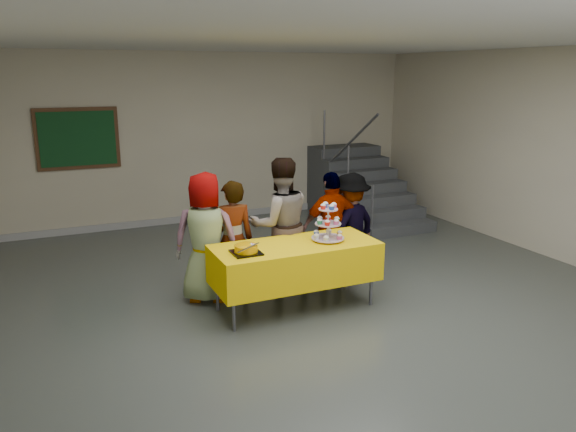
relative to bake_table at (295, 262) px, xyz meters
name	(u,v)px	position (x,y,z in m)	size (l,w,h in m)	color
room_shell	(344,127)	(0.20, -0.68, 1.57)	(10.00, 10.04, 3.02)	#4C514C
bake_table	(295,262)	(0.00, 0.00, 0.00)	(1.88, 0.78, 0.77)	#595960
cupcake_stand	(328,225)	(0.40, -0.02, 0.39)	(0.38, 0.38, 0.44)	silver
bear_cake	(246,248)	(-0.62, -0.09, 0.27)	(0.32, 0.36, 0.12)	black
schoolchild_a	(206,238)	(-0.86, 0.64, 0.22)	(0.76, 0.49, 1.55)	slate
schoolchild_b	(233,240)	(-0.54, 0.61, 0.16)	(0.52, 0.34, 1.43)	slate
schoolchild_c	(280,224)	(0.10, 0.65, 0.27)	(0.81, 0.63, 1.66)	slate
schoolchild_d	(332,228)	(0.80, 0.60, 0.16)	(0.84, 0.35, 1.44)	slate
schoolchild_e	(350,226)	(1.09, 0.65, 0.14)	(0.90, 0.52, 1.39)	slate
staircase	(358,190)	(2.90, 3.43, -0.07)	(1.30, 2.40, 2.04)	#424447
noticeboard	(78,139)	(-1.93, 4.27, 1.04)	(1.30, 0.05, 1.00)	#472B16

